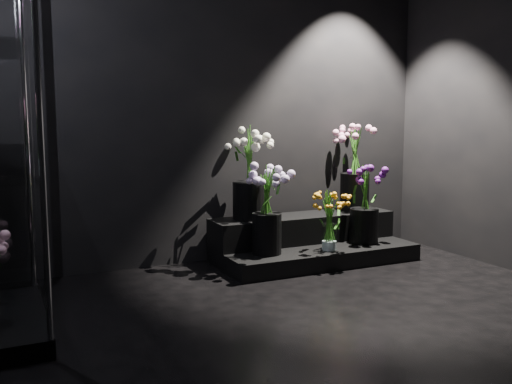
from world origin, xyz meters
TOP-DOWN VIEW (x-y plane):
  - floor at (0.00, 0.00)m, footprint 4.00×4.00m
  - wall_back at (0.00, 2.00)m, footprint 4.00×0.00m
  - display_riser at (0.77, 1.68)m, footprint 1.61×0.72m
  - bouquet_orange_bells at (0.78, 1.39)m, footprint 0.26×0.26m
  - bouquet_lilac at (0.28, 1.50)m, footprint 0.43×0.43m
  - bouquet_purple at (1.19, 1.50)m, footprint 0.40×0.40m
  - bouquet_cream_roses at (0.28, 1.80)m, footprint 0.49×0.49m
  - bouquet_pink_roses at (1.30, 1.80)m, footprint 0.39×0.39m

SIDE VIEW (x-z plane):
  - floor at x=0.00m, z-range 0.00..0.00m
  - display_riser at x=0.77m, z-range -0.03..0.33m
  - bouquet_orange_bells at x=0.78m, z-range 0.14..0.62m
  - bouquet_purple at x=1.19m, z-range 0.17..0.81m
  - bouquet_lilac at x=0.28m, z-range 0.19..0.86m
  - bouquet_cream_roses at x=0.28m, z-range 0.40..1.14m
  - bouquet_pink_roses at x=1.30m, z-range 0.41..1.17m
  - wall_back at x=0.00m, z-range -0.60..3.40m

